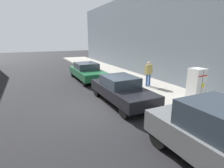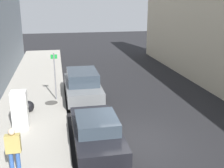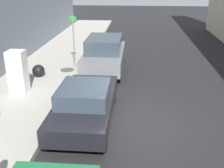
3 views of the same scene
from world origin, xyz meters
TOP-DOWN VIEW (x-y plane):
  - ground_plane at (0.00, 0.00)m, footprint 80.00×80.00m
  - sidewalk_slab at (-4.49, 0.00)m, footprint 3.68×44.00m
  - building_facade_near at (-7.15, 0.00)m, footprint 1.64×39.60m
  - discarded_refrigerator at (-4.72, 1.90)m, footprint 0.67×0.63m
  - fire_hydrant at (-3.11, -3.47)m, footprint 0.22×0.22m
  - pedestrian_walking_far at (-4.51, -1.66)m, footprint 0.48×0.22m
  - parked_sedan_green at (-1.60, -5.94)m, footprint 1.86×4.66m
  - parked_sedan_dark at (-1.60, -0.13)m, footprint 1.80×4.49m

SIDE VIEW (x-z plane):
  - ground_plane at x=0.00m, z-range 0.00..0.00m
  - sidewalk_slab at x=-4.49m, z-range 0.00..0.18m
  - fire_hydrant at x=-3.11m, z-range 0.19..0.94m
  - parked_sedan_green at x=-1.60m, z-range 0.02..1.40m
  - parked_sedan_dark at x=-1.60m, z-range 0.03..1.43m
  - discarded_refrigerator at x=-4.72m, z-range 0.18..1.93m
  - pedestrian_walking_far at x=-4.51m, z-range 0.31..1.97m
  - building_facade_near at x=-7.15m, z-range 0.00..7.22m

